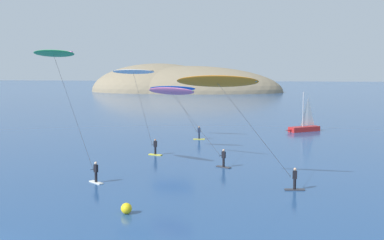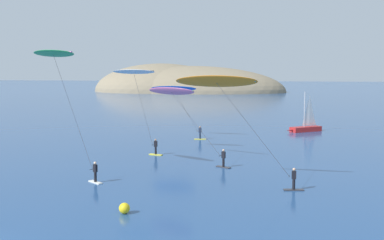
{
  "view_description": "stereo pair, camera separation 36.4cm",
  "coord_description": "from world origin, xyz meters",
  "px_view_note": "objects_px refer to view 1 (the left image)",
  "views": [
    {
      "loc": [
        14.65,
        -21.24,
        9.21
      ],
      "look_at": [
        8.53,
        23.88,
        4.2
      ],
      "focal_mm": 45.0,
      "sensor_mm": 36.0,
      "label": 1
    },
    {
      "loc": [
        15.01,
        -21.19,
        9.21
      ],
      "look_at": [
        8.53,
        23.88,
        4.2
      ],
      "focal_mm": 45.0,
      "sensor_mm": 36.0,
      "label": 2
    }
  ],
  "objects_px": {
    "kitesurfer_pink": "(175,97)",
    "marker_buoy": "(126,208)",
    "kitesurfer_orange": "(222,88)",
    "sailboat_near": "(303,127)",
    "kitesurfer_white": "(135,79)",
    "kitesurfer_blue": "(174,91)",
    "kitesurfer_green": "(56,61)"
  },
  "relations": [
    {
      "from": "kitesurfer_pink",
      "to": "marker_buoy",
      "type": "xyz_separation_m",
      "value": [
        -0.22,
        -17.25,
        -5.99
      ]
    },
    {
      "from": "marker_buoy",
      "to": "kitesurfer_orange",
      "type": "bearing_deg",
      "value": 55.48
    },
    {
      "from": "sailboat_near",
      "to": "kitesurfer_white",
      "type": "distance_m",
      "value": 29.37
    },
    {
      "from": "sailboat_near",
      "to": "kitesurfer_pink",
      "type": "distance_m",
      "value": 28.77
    },
    {
      "from": "sailboat_near",
      "to": "kitesurfer_pink",
      "type": "relative_size",
      "value": 0.65
    },
    {
      "from": "kitesurfer_orange",
      "to": "marker_buoy",
      "type": "bearing_deg",
      "value": -124.52
    },
    {
      "from": "sailboat_near",
      "to": "marker_buoy",
      "type": "relative_size",
      "value": 8.14
    },
    {
      "from": "marker_buoy",
      "to": "sailboat_near",
      "type": "bearing_deg",
      "value": 70.57
    },
    {
      "from": "kitesurfer_white",
      "to": "marker_buoy",
      "type": "height_order",
      "value": "kitesurfer_white"
    },
    {
      "from": "sailboat_near",
      "to": "kitesurfer_blue",
      "type": "distance_m",
      "value": 20.22
    },
    {
      "from": "kitesurfer_blue",
      "to": "marker_buoy",
      "type": "xyz_separation_m",
      "value": [
        2.5,
        -32.24,
        -5.76
      ]
    },
    {
      "from": "kitesurfer_blue",
      "to": "kitesurfer_white",
      "type": "bearing_deg",
      "value": -100.09
    },
    {
      "from": "kitesurfer_pink",
      "to": "kitesurfer_green",
      "type": "height_order",
      "value": "kitesurfer_green"
    },
    {
      "from": "kitesurfer_pink",
      "to": "sailboat_near",
      "type": "bearing_deg",
      "value": 59.26
    },
    {
      "from": "kitesurfer_white",
      "to": "kitesurfer_pink",
      "type": "bearing_deg",
      "value": -34.21
    },
    {
      "from": "kitesurfer_blue",
      "to": "kitesurfer_white",
      "type": "distance_m",
      "value": 12.05
    },
    {
      "from": "kitesurfer_orange",
      "to": "marker_buoy",
      "type": "height_order",
      "value": "kitesurfer_orange"
    },
    {
      "from": "kitesurfer_pink",
      "to": "kitesurfer_green",
      "type": "bearing_deg",
      "value": -141.37
    },
    {
      "from": "kitesurfer_blue",
      "to": "kitesurfer_green",
      "type": "height_order",
      "value": "kitesurfer_green"
    },
    {
      "from": "sailboat_near",
      "to": "kitesurfer_pink",
      "type": "height_order",
      "value": "kitesurfer_pink"
    },
    {
      "from": "kitesurfer_blue",
      "to": "kitesurfer_orange",
      "type": "xyz_separation_m",
      "value": [
        7.92,
        -24.37,
        1.56
      ]
    },
    {
      "from": "kitesurfer_pink",
      "to": "kitesurfer_orange",
      "type": "bearing_deg",
      "value": -61.01
    },
    {
      "from": "marker_buoy",
      "to": "kitesurfer_blue",
      "type": "bearing_deg",
      "value": 94.44
    },
    {
      "from": "kitesurfer_white",
      "to": "kitesurfer_green",
      "type": "distance_m",
      "value": 11.35
    },
    {
      "from": "kitesurfer_green",
      "to": "marker_buoy",
      "type": "height_order",
      "value": "kitesurfer_green"
    },
    {
      "from": "kitesurfer_pink",
      "to": "kitesurfer_blue",
      "type": "height_order",
      "value": "kitesurfer_pink"
    },
    {
      "from": "kitesurfer_blue",
      "to": "kitesurfer_green",
      "type": "xyz_separation_m",
      "value": [
        -6.23,
        -22.15,
        3.59
      ]
    },
    {
      "from": "kitesurfer_orange",
      "to": "kitesurfer_green",
      "type": "height_order",
      "value": "kitesurfer_green"
    },
    {
      "from": "kitesurfer_pink",
      "to": "kitesurfer_white",
      "type": "height_order",
      "value": "kitesurfer_white"
    },
    {
      "from": "sailboat_near",
      "to": "kitesurfer_orange",
      "type": "xyz_separation_m",
      "value": [
        -9.22,
        -33.61,
        7.03
      ]
    },
    {
      "from": "sailboat_near",
      "to": "kitesurfer_white",
      "type": "xyz_separation_m",
      "value": [
        -19.22,
        -20.97,
        7.31
      ]
    },
    {
      "from": "kitesurfer_orange",
      "to": "marker_buoy",
      "type": "relative_size",
      "value": 14.17
    }
  ]
}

